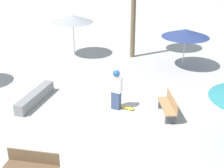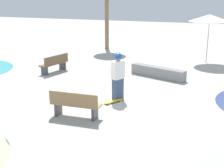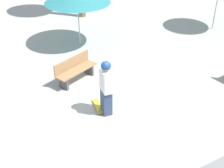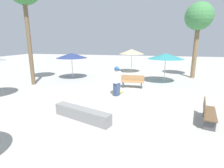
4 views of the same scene
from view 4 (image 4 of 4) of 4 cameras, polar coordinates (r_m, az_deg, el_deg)
ground_plane at (r=10.46m, az=6.30°, el=-3.67°), size 60.00×60.00×0.00m
skater_main at (r=10.10m, az=1.55°, el=1.27°), size 0.53×0.44×1.73m
skateboard at (r=10.66m, az=2.02°, el=-2.92°), size 0.78×0.60×0.07m
concrete_ledge at (r=7.31m, az=-9.77°, el=-9.63°), size 1.32×2.65×0.48m
bench_near at (r=7.79m, az=28.84°, el=-8.23°), size 1.66×0.81×0.85m
bench_far at (r=12.09m, az=6.66°, el=0.80°), size 0.48×1.61×0.85m
shade_umbrella_navy at (r=15.25m, az=-13.05°, el=9.07°), size 2.58×2.58×2.18m
shade_umbrella_teal at (r=13.89m, az=17.15°, el=8.71°), size 2.67×2.67×2.25m
shade_umbrella_tan at (r=17.93m, az=6.44°, el=10.48°), size 2.52×2.52×2.36m
palm_tree_center_right at (r=16.73m, az=26.49°, el=18.70°), size 2.22×2.22×6.21m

